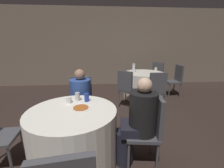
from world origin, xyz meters
TOP-DOWN VIEW (x-y plane):
  - ground_plane at (0.00, 0.00)m, footprint 16.00×16.00m
  - wall_back at (0.00, 4.06)m, footprint 16.00×0.06m
  - table_near at (-0.07, 0.07)m, footprint 1.12×1.12m
  - table_far at (1.55, 2.47)m, footprint 1.15×1.15m
  - chair_near_east at (0.89, -0.06)m, footprint 0.45×0.45m
  - chair_near_north at (-0.08, 1.04)m, footprint 0.40×0.41m
  - chair_far_northeast at (2.21, 3.21)m, footprint 0.56×0.56m
  - chair_far_east at (2.54, 2.52)m, footprint 0.42×0.42m
  - chair_far_south at (1.55, 1.48)m, footprint 0.40×0.41m
  - chair_far_southwest at (0.91, 1.71)m, footprint 0.56×0.56m
  - person_black_shirt at (0.73, -0.04)m, footprint 0.51×0.37m
  - person_blue_shirt at (-0.07, 0.88)m, footprint 0.37×0.52m
  - pizza_plate_near at (0.03, 0.11)m, footprint 0.26×0.26m
  - soda_can_silver at (-0.05, 0.39)m, footprint 0.07×0.07m
  - soda_can_blue at (0.09, 0.35)m, footprint 0.07×0.07m
  - cup_near at (-0.16, 0.31)m, footprint 0.08×0.08m
  - bottle_far at (1.26, 2.55)m, footprint 0.09×0.09m
  - cup_far at (1.98, 2.72)m, footprint 0.07×0.07m

SIDE VIEW (x-z plane):
  - ground_plane at x=0.00m, z-range 0.00..0.00m
  - table_near at x=-0.07m, z-range 0.00..0.73m
  - table_far at x=1.55m, z-range 0.00..0.73m
  - chair_near_east at x=0.89m, z-range 0.09..1.02m
  - chair_near_north at x=-0.08m, z-range 0.09..1.02m
  - chair_far_northeast at x=2.21m, z-range 0.09..1.02m
  - chair_far_east at x=2.54m, z-range 0.09..1.02m
  - chair_far_south at x=1.55m, z-range 0.09..1.02m
  - chair_far_southwest at x=0.91m, z-range 0.09..1.02m
  - person_blue_shirt at x=-0.07m, z-range 0.02..1.13m
  - person_black_shirt at x=0.73m, z-range 0.01..1.17m
  - pizza_plate_near at x=0.03m, z-range 0.73..0.75m
  - cup_near at x=-0.16m, z-range 0.73..0.82m
  - cup_far at x=1.98m, z-range 0.73..0.84m
  - soda_can_silver at x=-0.05m, z-range 0.73..0.86m
  - soda_can_blue at x=0.09m, z-range 0.73..0.86m
  - bottle_far at x=1.26m, z-range 0.73..0.99m
  - wall_back at x=0.00m, z-range 0.00..2.80m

